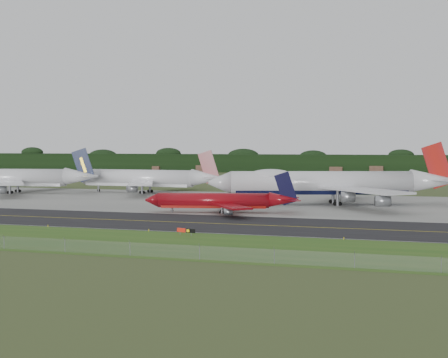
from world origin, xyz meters
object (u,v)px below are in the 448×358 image
(jet_navy_gold, at_px, (13,178))
(jet_star_tail, at_px, (146,179))
(taxiway_sign, at_px, (186,231))
(jet_ba_747, at_px, (330,183))
(jet_red_737, at_px, (222,201))

(jet_navy_gold, height_order, jet_star_tail, jet_navy_gold)
(jet_navy_gold, relative_size, jet_star_tail, 1.07)
(taxiway_sign, bearing_deg, jet_navy_gold, 139.58)
(jet_ba_747, relative_size, taxiway_sign, 17.85)
(jet_red_737, relative_size, jet_navy_gold, 0.62)
(jet_ba_747, bearing_deg, jet_red_737, -128.77)
(jet_red_737, height_order, jet_star_tail, jet_star_tail)
(jet_ba_747, bearing_deg, jet_star_tail, 159.99)
(jet_ba_747, bearing_deg, taxiway_sign, -104.64)
(jet_red_737, xyz_separation_m, jet_star_tail, (-47.71, 57.38, 2.38))
(jet_navy_gold, xyz_separation_m, taxiway_sign, (101.19, -86.18, -4.64))
(jet_star_tail, xyz_separation_m, taxiway_sign, (53.23, -100.48, -4.47))
(jet_ba_747, height_order, jet_navy_gold, jet_ba_747)
(jet_ba_747, xyz_separation_m, jet_navy_gold, (-120.53, 12.13, -0.88))
(jet_star_tail, bearing_deg, taxiway_sign, -62.09)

